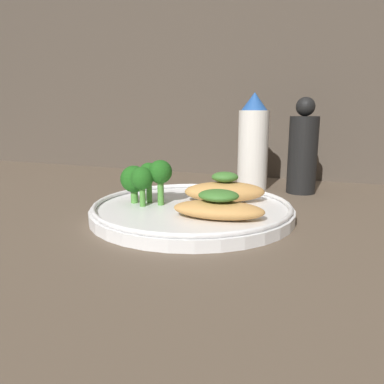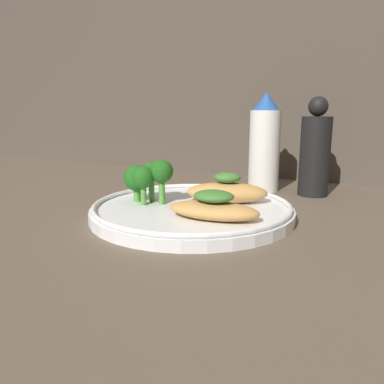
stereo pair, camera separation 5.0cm
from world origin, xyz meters
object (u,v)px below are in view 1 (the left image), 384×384
object	(u,v)px
sauce_bottle	(253,144)
pepper_grinder	(303,151)
broccoli_bunch	(145,177)
plate	(192,210)

from	to	relation	value
sauce_bottle	pepper_grinder	size ratio (longest dim) A/B	1.05
pepper_grinder	broccoli_bunch	bearing A→B (deg)	-130.19
sauce_bottle	pepper_grinder	distance (cm)	8.63
broccoli_bunch	pepper_grinder	bearing A→B (deg)	49.81
plate	pepper_grinder	distance (cm)	25.00
sauce_bottle	plate	bearing A→B (deg)	-99.35
plate	sauce_bottle	bearing A→B (deg)	80.65
plate	sauce_bottle	distance (cm)	22.46
plate	broccoli_bunch	world-z (taller)	broccoli_bunch
sauce_bottle	pepper_grinder	bearing A→B (deg)	0.00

